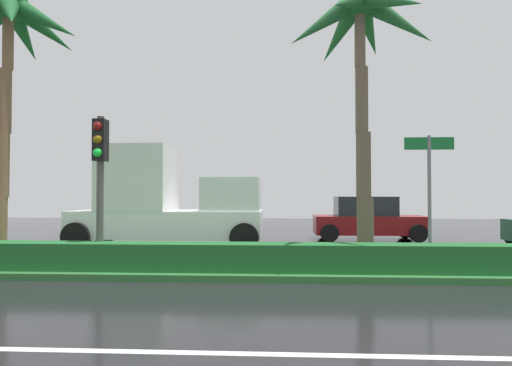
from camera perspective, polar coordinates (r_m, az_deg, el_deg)
The scene contains 10 objects.
ground_plane at distance 12.42m, azimuth 11.70°, elevation -10.08°, with size 90.00×42.00×0.10m, color black.
near_lane_divider_stripe at distance 5.75m, azimuth 22.88°, elevation -19.86°, with size 81.00×0.14×0.01m, color white.
median_strip at distance 11.42m, azimuth 12.46°, elevation -10.21°, with size 85.50×4.00×0.15m, color #2D6B33.
median_hedge at distance 10.00m, azimuth 13.77°, elevation -9.30°, with size 76.50×0.70×0.60m.
palm_tree_mid_left at distance 13.29m, azimuth -29.17°, elevation 16.19°, with size 3.61×3.60×6.94m.
palm_tree_centre_left at distance 11.70m, azimuth 13.25°, elevation 18.07°, with size 3.72×3.79×6.90m.
traffic_signal_median_left at distance 10.83m, azimuth -19.31°, elevation 2.42°, with size 0.28×0.43×3.47m.
street_name_sign at distance 10.77m, azimuth 21.28°, elevation 0.01°, with size 1.10×0.08×3.00m.
box_truck_lead at distance 15.62m, azimuth -11.37°, elevation -2.40°, with size 6.40×2.64×3.46m.
car_in_traffic_leading at distance 18.30m, azimuth 14.08°, elevation -4.49°, with size 4.30×2.02×1.72m.
Camera 1 is at (-1.83, -3.14, 1.84)m, focal length 31.30 mm.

